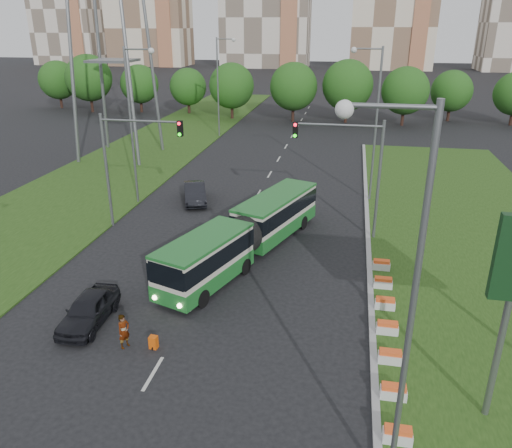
% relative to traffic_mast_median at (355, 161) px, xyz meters
% --- Properties ---
extents(ground, '(360.00, 360.00, 0.00)m').
position_rel_traffic_mast_median_xyz_m(ground, '(-4.78, -10.00, -5.35)').
color(ground, black).
rests_on(ground, ground).
extents(grass_median, '(14.00, 60.00, 0.15)m').
position_rel_traffic_mast_median_xyz_m(grass_median, '(8.22, -2.00, -5.27)').
color(grass_median, '#1F3F12').
rests_on(grass_median, ground).
extents(median_kerb, '(0.30, 60.00, 0.18)m').
position_rel_traffic_mast_median_xyz_m(median_kerb, '(1.27, -2.00, -5.26)').
color(median_kerb, '#979797').
rests_on(median_kerb, ground).
extents(left_verge, '(12.00, 110.00, 0.10)m').
position_rel_traffic_mast_median_xyz_m(left_verge, '(-22.78, 15.00, -5.30)').
color(left_verge, '#1F3F12').
rests_on(left_verge, ground).
extents(lane_markings, '(0.20, 100.00, 0.01)m').
position_rel_traffic_mast_median_xyz_m(lane_markings, '(-7.78, 10.00, -5.35)').
color(lane_markings, beige).
rests_on(lane_markings, ground).
extents(flower_planters, '(1.10, 13.70, 0.60)m').
position_rel_traffic_mast_median_xyz_m(flower_planters, '(1.92, -11.40, -4.90)').
color(flower_planters, silver).
rests_on(flower_planters, grass_median).
extents(traffic_mast_median, '(5.76, 0.32, 8.00)m').
position_rel_traffic_mast_median_xyz_m(traffic_mast_median, '(0.00, 0.00, 0.00)').
color(traffic_mast_median, slate).
rests_on(traffic_mast_median, ground).
extents(traffic_mast_left, '(5.76, 0.32, 8.00)m').
position_rel_traffic_mast_median_xyz_m(traffic_mast_left, '(-15.16, -1.00, 0.00)').
color(traffic_mast_left, slate).
rests_on(traffic_mast_left, ground).
extents(street_lamps, '(36.00, 60.00, 12.00)m').
position_rel_traffic_mast_median_xyz_m(street_lamps, '(-7.78, 0.00, 0.65)').
color(street_lamps, slate).
rests_on(street_lamps, ground).
extents(tree_line, '(120.00, 8.00, 9.00)m').
position_rel_traffic_mast_median_xyz_m(tree_line, '(5.22, 45.00, -0.85)').
color(tree_line, '#1C4D14').
rests_on(tree_line, ground).
extents(midrise_west, '(22.00, 14.00, 36.00)m').
position_rel_traffic_mast_median_xyz_m(midrise_west, '(-99.78, 140.00, 12.65)').
color(midrise_west, beige).
rests_on(midrise_west, ground).
extents(articulated_bus, '(2.40, 15.40, 2.54)m').
position_rel_traffic_mast_median_xyz_m(articulated_bus, '(-6.44, -4.17, -3.80)').
color(articulated_bus, beige).
rests_on(articulated_bus, ground).
extents(car_left_near, '(1.90, 4.40, 1.48)m').
position_rel_traffic_mast_median_xyz_m(car_left_near, '(-12.19, -12.99, -4.61)').
color(car_left_near, black).
rests_on(car_left_near, ground).
extents(car_left_far, '(3.17, 5.03, 1.57)m').
position_rel_traffic_mast_median_xyz_m(car_left_far, '(-12.44, 4.98, -4.57)').
color(car_left_far, black).
rests_on(car_left_far, ground).
extents(pedestrian, '(0.61, 0.71, 1.65)m').
position_rel_traffic_mast_median_xyz_m(pedestrian, '(-9.69, -14.47, -4.52)').
color(pedestrian, gray).
rests_on(pedestrian, ground).
extents(shopping_trolley, '(0.35, 0.37, 0.61)m').
position_rel_traffic_mast_median_xyz_m(shopping_trolley, '(-8.40, -14.33, -5.05)').
color(shopping_trolley, '#D64E0B').
rests_on(shopping_trolley, ground).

